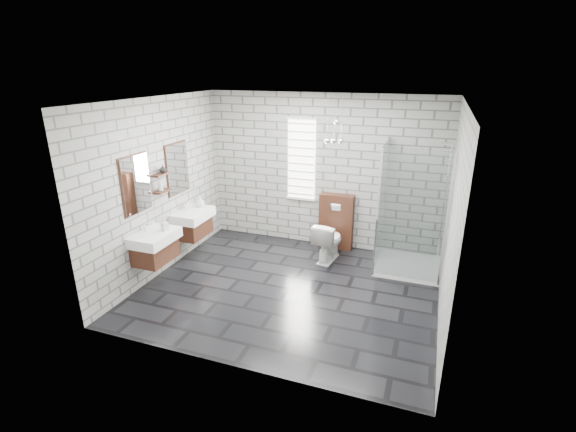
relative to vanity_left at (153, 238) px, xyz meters
The scene contains 20 objects.
floor 2.13m from the vanity_left, 15.95° to the left, with size 4.20×3.60×0.02m, color black.
ceiling 2.78m from the vanity_left, 15.95° to the left, with size 4.20×3.60×0.02m, color white.
wall_back 3.09m from the vanity_left, 51.00° to the left, with size 4.20×0.02×2.70m, color #9F9F9A.
wall_front 2.36m from the vanity_left, 33.55° to the right, with size 4.20×0.02×2.70m, color #9F9F9A.
wall_left 0.83m from the vanity_left, 110.41° to the left, with size 0.02×3.60×2.70m, color #9F9F9A.
wall_right 4.10m from the vanity_left, ahead, with size 0.02×3.60×2.70m, color #9F9F9A.
vanity_left is the anchor object (origin of this frame).
vanity_right 1.02m from the vanity_left, 90.00° to the left, with size 0.47×0.70×1.57m.
shelf_lower 0.76m from the vanity_left, 103.93° to the left, with size 0.14×0.30×0.03m, color #452215.
shelf_upper 0.97m from the vanity_left, 103.93° to the left, with size 0.14×0.30×0.03m, color #452215.
window 2.88m from the vanity_left, 57.07° to the left, with size 0.56×0.05×1.48m.
cistern_panel 3.15m from the vanity_left, 45.61° to the left, with size 0.60×0.20×1.00m, color #452215.
flush_plate 3.07m from the vanity_left, 44.23° to the left, with size 0.18×0.01×0.12m, color silver.
shower_enclosure 3.83m from the vanity_left, 26.89° to the left, with size 1.00×1.00×2.03m.
pendant_cluster 3.20m from the vanity_left, 40.97° to the left, with size 0.29×0.24×0.76m.
toilet 2.81m from the vanity_left, 37.80° to the left, with size 0.38×0.67×0.68m, color white.
soap_bottle_a 0.26m from the vanity_left, 42.61° to the left, with size 0.09×0.09×0.19m, color #B2B2B2.
soap_bottle_b 1.26m from the vanity_left, 87.66° to the left, with size 0.14×0.14×0.19m, color #B2B2B2.
soap_bottle_c 0.82m from the vanity_left, 103.96° to the left, with size 0.07×0.07×0.19m, color #B2B2B2.
vase 1.06m from the vanity_left, 101.52° to the left, with size 0.11×0.11×0.11m, color #B2B2B2.
Camera 1 is at (1.82, -5.13, 3.12)m, focal length 26.00 mm.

